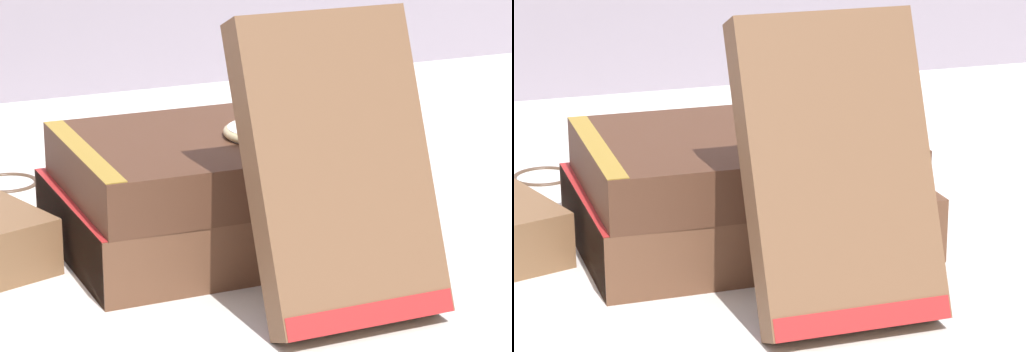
% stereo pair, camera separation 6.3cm
% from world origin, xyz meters
% --- Properties ---
extents(ground_plane, '(3.00, 3.00, 0.00)m').
position_xyz_m(ground_plane, '(0.00, 0.00, 0.00)').
color(ground_plane, silver).
extents(book_flat_bottom, '(0.20, 0.15, 0.04)m').
position_xyz_m(book_flat_bottom, '(0.04, 0.04, 0.02)').
color(book_flat_bottom, brown).
rests_on(book_flat_bottom, ground_plane).
extents(book_flat_top, '(0.19, 0.14, 0.03)m').
position_xyz_m(book_flat_top, '(0.03, 0.04, 0.06)').
color(book_flat_top, '#4C2D1E').
rests_on(book_flat_top, book_flat_bottom).
extents(book_leaning_front, '(0.10, 0.08, 0.16)m').
position_xyz_m(book_leaning_front, '(0.06, -0.08, 0.08)').
color(book_leaning_front, brown).
rests_on(book_leaning_front, ground_plane).
extents(pocket_watch, '(0.05, 0.06, 0.01)m').
position_xyz_m(pocket_watch, '(0.06, 0.03, 0.07)').
color(pocket_watch, white).
rests_on(pocket_watch, book_flat_top).
extents(reading_glasses, '(0.11, 0.07, 0.00)m').
position_xyz_m(reading_glasses, '(-0.03, 0.21, 0.00)').
color(reading_glasses, '#4C3828').
rests_on(reading_glasses, ground_plane).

